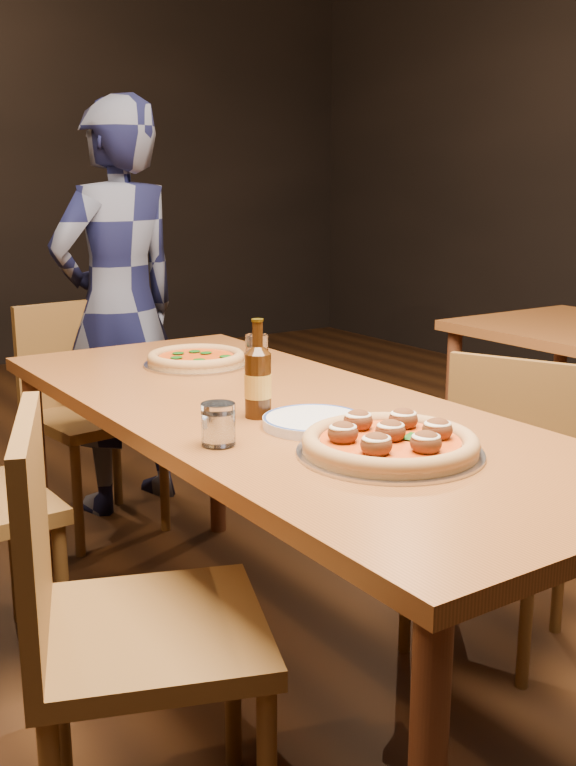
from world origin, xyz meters
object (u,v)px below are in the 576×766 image
plate_stack (314,422)px  amber_glass (257,349)px  table_main (277,433)px  pizza_margherita (196,358)px  chair_end (95,416)px  beer_bottle (258,383)px  chair_main_nw (150,629)px  water_glass (218,424)px  diner (119,309)px  chair_main_e (489,504)px  pizza_meatball (390,442)px

plate_stack → amber_glass: size_ratio=2.67×
table_main → pizza_margherita: pizza_margherita is taller
chair_end → beer_bottle: beer_bottle is taller
chair_main_nw → chair_end: (0.51, 1.59, -0.02)m
beer_bottle → water_glass: size_ratio=2.51×
amber_glass → diner: diner is taller
table_main → chair_main_nw: size_ratio=2.13×
plate_stack → beer_bottle: 0.17m
table_main → amber_glass: 0.55m
chair_main_nw → plate_stack: bearing=-50.6°
chair_main_nw → amber_glass: chair_main_nw is taller
beer_bottle → chair_main_e: bearing=-11.8°
chair_main_nw → pizza_margherita: chair_main_nw is taller
beer_bottle → amber_glass: size_ratio=2.61×
chair_main_e → diner: bearing=169.7°
chair_end → diner: (0.20, 0.19, 0.36)m
beer_bottle → amber_glass: (0.33, 0.54, -0.04)m
pizza_meatball → chair_main_e: bearing=23.6°
chair_main_e → amber_glass: chair_main_e is taller
chair_main_nw → pizza_meatball: bearing=-78.6°
diner → amber_glass: bearing=81.3°
chair_main_nw → amber_glass: (0.77, 0.86, 0.32)m
beer_bottle → amber_glass: beer_bottle is taller
diner → chair_end: bearing=31.6°
chair_end → amber_glass: chair_end is taller
water_glass → pizza_meatball: bearing=-43.6°
chair_main_nw → chair_end: 1.67m
pizza_meatball → water_glass: bearing=136.4°
chair_main_e → chair_main_nw: bearing=-105.6°
plate_stack → pizza_meatball: bearing=-87.0°
chair_main_e → water_glass: size_ratio=9.08×
pizza_margherita → diner: bearing=83.0°
chair_main_nw → plate_stack: chair_main_nw is taller
pizza_margherita → chair_main_e: bearing=-55.9°
chair_main_e → water_glass: 0.94m
chair_main_e → beer_bottle: bearing=-126.5°
water_glass → amber_glass: (0.52, 0.69, -0.00)m
beer_bottle → pizza_meatball: bearing=-79.3°
pizza_margherita → pizza_meatball: bearing=-94.6°
chair_end → pizza_meatball: chair_end is taller
pizza_meatball → diner: size_ratio=0.24×
chair_end → diner: diner is taller
pizza_margherita → diner: size_ratio=0.20×
chair_main_e → diner: (-0.41, 1.60, 0.39)m
chair_main_e → pizza_meatball: bearing=-91.1°
table_main → water_glass: bearing=-144.1°
chair_main_nw → beer_bottle: bearing=-33.9°
pizza_meatball → plate_stack: (-0.01, 0.26, -0.02)m
table_main → pizza_margherita: 0.57m
chair_main_nw → pizza_meatball: size_ratio=2.38×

